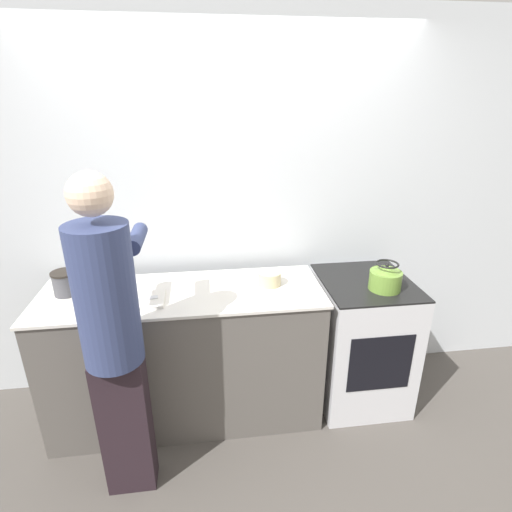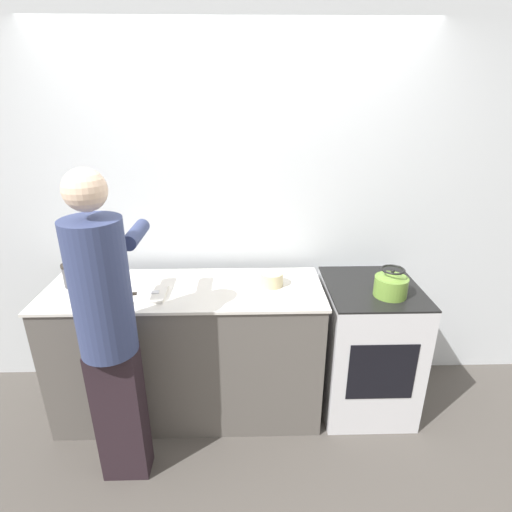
{
  "view_description": "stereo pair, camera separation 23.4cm",
  "coord_description": "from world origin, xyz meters",
  "px_view_note": "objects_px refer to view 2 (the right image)",
  "views": [
    {
      "loc": [
        -0.16,
        -1.95,
        2.06
      ],
      "look_at": [
        0.13,
        0.2,
        1.19
      ],
      "focal_mm": 28.0,
      "sensor_mm": 36.0,
      "label": 1
    },
    {
      "loc": [
        0.07,
        -1.97,
        2.06
      ],
      "look_at": [
        0.13,
        0.2,
        1.19
      ],
      "focal_mm": 28.0,
      "sensor_mm": 36.0,
      "label": 2
    }
  ],
  "objects_px": {
    "knife": "(140,293)",
    "kettle": "(391,284)",
    "oven": "(366,346)",
    "bowl_prep": "(272,279)",
    "person": "(108,326)",
    "cutting_board": "(139,294)",
    "canister_jar": "(75,274)"
  },
  "relations": [
    {
      "from": "person",
      "to": "canister_jar",
      "type": "bearing_deg",
      "value": 123.69
    },
    {
      "from": "knife",
      "to": "kettle",
      "type": "xyz_separation_m",
      "value": [
        1.52,
        0.02,
        0.03
      ]
    },
    {
      "from": "bowl_prep",
      "to": "kettle",
      "type": "bearing_deg",
      "value": -9.31
    },
    {
      "from": "oven",
      "to": "cutting_board",
      "type": "height_order",
      "value": "cutting_board"
    },
    {
      "from": "kettle",
      "to": "canister_jar",
      "type": "xyz_separation_m",
      "value": [
        -1.97,
        0.16,
        0.02
      ]
    },
    {
      "from": "knife",
      "to": "bowl_prep",
      "type": "bearing_deg",
      "value": 0.36
    },
    {
      "from": "person",
      "to": "cutting_board",
      "type": "xyz_separation_m",
      "value": [
        0.05,
        0.41,
        -0.03
      ]
    },
    {
      "from": "cutting_board",
      "to": "bowl_prep",
      "type": "xyz_separation_m",
      "value": [
        0.81,
        0.12,
        0.03
      ]
    },
    {
      "from": "cutting_board",
      "to": "bowl_prep",
      "type": "bearing_deg",
      "value": 8.7
    },
    {
      "from": "kettle",
      "to": "oven",
      "type": "bearing_deg",
      "value": 116.88
    },
    {
      "from": "oven",
      "to": "bowl_prep",
      "type": "relative_size",
      "value": 6.22
    },
    {
      "from": "oven",
      "to": "kettle",
      "type": "distance_m",
      "value": 0.55
    },
    {
      "from": "kettle",
      "to": "person",
      "type": "bearing_deg",
      "value": -165.35
    },
    {
      "from": "oven",
      "to": "person",
      "type": "relative_size",
      "value": 0.52
    },
    {
      "from": "canister_jar",
      "to": "knife",
      "type": "bearing_deg",
      "value": -21.07
    },
    {
      "from": "cutting_board",
      "to": "oven",
      "type": "bearing_deg",
      "value": 5.07
    },
    {
      "from": "oven",
      "to": "cutting_board",
      "type": "distance_m",
      "value": 1.55
    },
    {
      "from": "knife",
      "to": "bowl_prep",
      "type": "distance_m",
      "value": 0.81
    },
    {
      "from": "oven",
      "to": "bowl_prep",
      "type": "distance_m",
      "value": 0.84
    },
    {
      "from": "oven",
      "to": "bowl_prep",
      "type": "bearing_deg",
      "value": -179.43
    },
    {
      "from": "cutting_board",
      "to": "bowl_prep",
      "type": "height_order",
      "value": "bowl_prep"
    },
    {
      "from": "oven",
      "to": "person",
      "type": "distance_m",
      "value": 1.7
    },
    {
      "from": "oven",
      "to": "kettle",
      "type": "bearing_deg",
      "value": -63.12
    },
    {
      "from": "bowl_prep",
      "to": "canister_jar",
      "type": "bearing_deg",
      "value": 178.29
    },
    {
      "from": "bowl_prep",
      "to": "canister_jar",
      "type": "distance_m",
      "value": 1.25
    },
    {
      "from": "oven",
      "to": "cutting_board",
      "type": "bearing_deg",
      "value": -174.93
    },
    {
      "from": "oven",
      "to": "canister_jar",
      "type": "distance_m",
      "value": 1.98
    },
    {
      "from": "knife",
      "to": "cutting_board",
      "type": "bearing_deg",
      "value": 126.42
    },
    {
      "from": "cutting_board",
      "to": "canister_jar",
      "type": "relative_size",
      "value": 2.14
    },
    {
      "from": "cutting_board",
      "to": "kettle",
      "type": "height_order",
      "value": "kettle"
    },
    {
      "from": "kettle",
      "to": "cutting_board",
      "type": "bearing_deg",
      "value": -179.8
    },
    {
      "from": "bowl_prep",
      "to": "canister_jar",
      "type": "relative_size",
      "value": 0.97
    }
  ]
}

